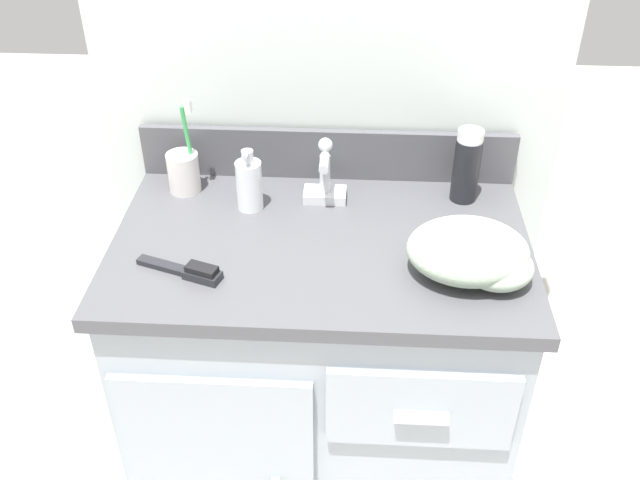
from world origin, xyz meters
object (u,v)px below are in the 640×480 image
Objects in this scene: hairbrush at (190,271)px; hand_towel at (474,254)px; toothbrush_cup at (184,171)px; shaving_cream_can at (467,166)px; soap_dispenser at (249,184)px.

hand_towel is at bearing 22.94° from hairbrush.
shaving_cream_can is at bearing -0.06° from toothbrush_cup.
toothbrush_cup is at bearing 122.66° from hairbrush.
soap_dispenser is 0.45m from shaving_cream_can.
toothbrush_cup is 1.23× the size of hairbrush.
toothbrush_cup reaches higher than hand_towel.
hairbrush is (0.07, -0.30, -0.04)m from toothbrush_cup.
soap_dispenser is 0.48m from hand_towel.
hairbrush is at bearing -176.28° from hand_towel.
soap_dispenser is 0.25m from hairbrush.
soap_dispenser is 0.61× the size of hand_towel.
shaving_cream_can is at bearing 87.57° from hand_towel.
hand_towel is at bearing -24.20° from toothbrush_cup.
soap_dispenser is at bearing -172.32° from shaving_cream_can.
shaving_cream_can is at bearing 7.68° from soap_dispenser.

